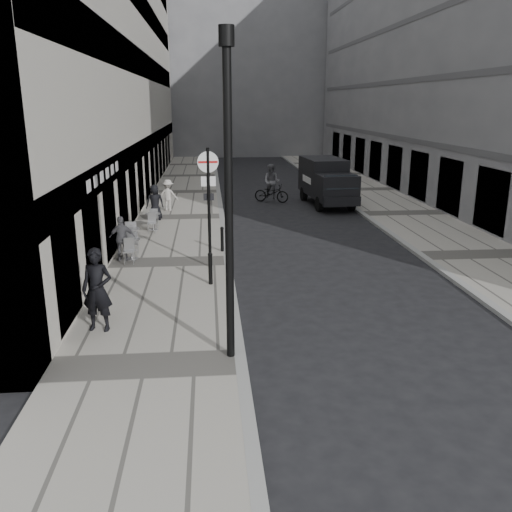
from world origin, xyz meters
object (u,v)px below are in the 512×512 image
(cyclist, at_px, (272,187))
(sign_post, at_px, (209,192))
(panel_van, at_px, (326,179))
(lamppost, at_px, (228,185))
(walking_man, at_px, (97,290))

(cyclist, bearing_deg, sign_post, -80.87)
(sign_post, distance_m, panel_van, 13.20)
(lamppost, xyz_separation_m, cyclist, (3.10, 19.20, -2.98))
(lamppost, xyz_separation_m, panel_van, (5.95, 18.13, -2.43))
(walking_man, distance_m, lamppost, 4.40)
(lamppost, distance_m, cyclist, 19.67)
(walking_man, distance_m, cyclist, 18.59)
(walking_man, distance_m, sign_post, 5.83)
(walking_man, xyz_separation_m, sign_post, (2.67, 4.97, 1.49))
(sign_post, distance_m, lamppost, 6.74)
(walking_man, bearing_deg, lamppost, -18.05)
(panel_van, bearing_deg, cyclist, 155.40)
(lamppost, bearing_deg, walking_man, 151.66)
(lamppost, relative_size, panel_van, 1.24)
(walking_man, height_order, panel_van, panel_van)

